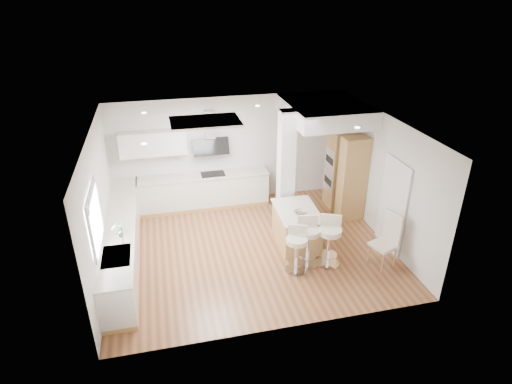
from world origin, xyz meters
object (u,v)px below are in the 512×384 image
object	(u,v)px
dining_chair	(388,238)
peninsula	(297,226)
bar_stool_a	(297,247)
bar_stool_c	(329,239)
bar_stool_b	(308,239)

from	to	relation	value
dining_chair	peninsula	bearing A→B (deg)	123.84
bar_stool_a	bar_stool_c	xyz separation A→B (m)	(0.72, 0.07, 0.05)
bar_stool_a	dining_chair	bearing A→B (deg)	16.88
bar_stool_a	bar_stool_b	bearing A→B (deg)	53.65
peninsula	bar_stool_c	distance (m)	1.03
bar_stool_a	dining_chair	distance (m)	1.90
bar_stool_a	bar_stool_b	world-z (taller)	bar_stool_b
bar_stool_c	bar_stool_a	bearing A→B (deg)	-151.06
bar_stool_b	bar_stool_c	xyz separation A→B (m)	(0.42, -0.11, 0.01)
bar_stool_a	dining_chair	size ratio (longest dim) A/B	0.85
bar_stool_a	bar_stool_b	xyz separation A→B (m)	(0.30, 0.18, 0.04)
bar_stool_c	dining_chair	bearing A→B (deg)	10.87
bar_stool_a	bar_stool_c	size ratio (longest dim) A/B	0.91
bar_stool_a	bar_stool_c	distance (m)	0.73
bar_stool_c	dining_chair	world-z (taller)	dining_chair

